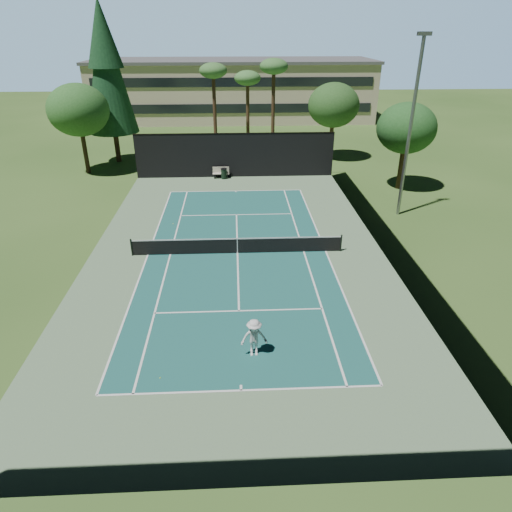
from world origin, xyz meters
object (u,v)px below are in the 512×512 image
(tennis_ball_d, at_px, (173,224))
(trash_bin, at_px, (224,174))
(tennis_ball_c, at_px, (243,243))
(tennis_ball_a, at_px, (160,378))
(tennis_ball_b, at_px, (195,242))
(player, at_px, (254,338))
(park_bench, at_px, (221,172))
(tennis_net, at_px, (237,245))

(tennis_ball_d, xyz_separation_m, trash_bin, (3.45, 10.62, 0.45))
(tennis_ball_c, distance_m, trash_bin, 14.19)
(tennis_ball_a, xyz_separation_m, tennis_ball_b, (0.47, 12.78, 0.00))
(tennis_ball_b, bearing_deg, tennis_ball_c, -6.71)
(player, distance_m, trash_bin, 25.27)
(park_bench, bearing_deg, tennis_ball_a, -94.01)
(tennis_net, height_order, tennis_ball_a, tennis_net)
(tennis_ball_b, relative_size, park_bench, 0.04)
(player, bearing_deg, tennis_ball_a, -164.99)
(tennis_ball_c, bearing_deg, tennis_net, -106.39)
(tennis_net, relative_size, park_bench, 8.60)
(tennis_ball_a, bearing_deg, tennis_ball_c, 73.80)
(tennis_ball_a, distance_m, tennis_ball_d, 15.94)
(tennis_ball_c, bearing_deg, trash_bin, 95.88)
(tennis_ball_a, distance_m, park_bench, 26.81)
(tennis_net, xyz_separation_m, player, (0.60, -9.74, 0.32))
(player, xyz_separation_m, tennis_ball_a, (-3.80, -1.30, -0.85))
(tennis_ball_b, height_order, park_bench, park_bench)
(trash_bin, bearing_deg, tennis_ball_b, -96.98)
(tennis_ball_b, bearing_deg, park_bench, 84.25)
(tennis_ball_c, bearing_deg, park_bench, 96.88)
(player, xyz_separation_m, trash_bin, (-1.65, 25.22, -0.40))
(tennis_ball_b, bearing_deg, player, -73.81)
(player, relative_size, trash_bin, 1.86)
(tennis_ball_d, bearing_deg, tennis_ball_b, -60.44)
(player, xyz_separation_m, tennis_ball_b, (-3.33, 11.48, -0.84))
(player, xyz_separation_m, park_bench, (-1.93, 25.44, -0.33))
(tennis_net, xyz_separation_m, park_bench, (-1.33, 15.70, -0.01))
(tennis_ball_a, relative_size, park_bench, 0.04)
(tennis_ball_d, distance_m, park_bench, 11.32)
(player, bearing_deg, tennis_ball_d, 105.38)
(tennis_ball_a, height_order, tennis_ball_d, same)
(tennis_ball_a, bearing_deg, trash_bin, 85.36)
(tennis_ball_b, height_order, tennis_ball_c, tennis_ball_b)
(trash_bin, bearing_deg, tennis_ball_c, -84.12)
(tennis_ball_b, xyz_separation_m, tennis_ball_d, (-1.77, 3.11, -0.00))
(tennis_ball_a, xyz_separation_m, park_bench, (1.88, 26.74, 0.52))
(park_bench, bearing_deg, tennis_ball_c, -83.12)
(park_bench, bearing_deg, tennis_ball_b, -95.75)
(tennis_ball_a, height_order, tennis_ball_c, tennis_ball_c)
(tennis_net, height_order, park_bench, tennis_net)
(tennis_ball_a, relative_size, tennis_ball_c, 0.94)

